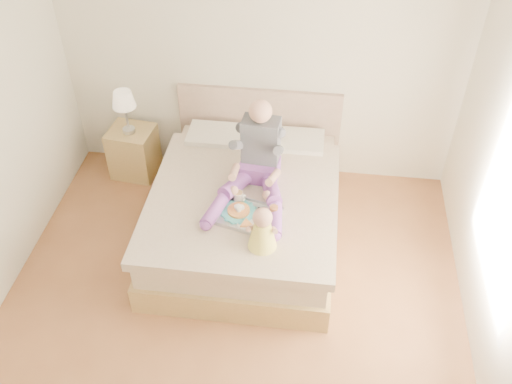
# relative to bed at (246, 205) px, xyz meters

# --- Properties ---
(room) EXTENTS (4.02, 4.22, 2.71)m
(room) POSITION_rel_bed_xyz_m (0.08, -1.08, 1.19)
(room) COLOR brown
(room) RESTS_ON ground
(bed) EXTENTS (1.70, 2.18, 1.00)m
(bed) POSITION_rel_bed_xyz_m (0.00, 0.00, 0.00)
(bed) COLOR #A1844B
(bed) RESTS_ON ground
(nightstand) EXTENTS (0.50, 0.46, 0.56)m
(nightstand) POSITION_rel_bed_xyz_m (-1.34, 0.73, -0.04)
(nightstand) COLOR #A1844B
(nightstand) RESTS_ON ground
(lamp) EXTENTS (0.24, 0.24, 0.48)m
(lamp) POSITION_rel_bed_xyz_m (-1.34, 0.71, 0.61)
(lamp) COLOR silver
(lamp) RESTS_ON nightstand
(adult) EXTENTS (0.70, 1.02, 0.83)m
(adult) POSITION_rel_bed_xyz_m (0.10, -0.02, 0.54)
(adult) COLOR #733990
(adult) RESTS_ON bed
(tray) EXTENTS (0.58, 0.50, 0.14)m
(tray) POSITION_rel_bed_xyz_m (0.09, -0.45, 0.33)
(tray) COLOR silver
(tray) RESTS_ON bed
(baby) EXTENTS (0.27, 0.35, 0.40)m
(baby) POSITION_rel_bed_xyz_m (0.24, -0.76, 0.45)
(baby) COLOR #FFEF50
(baby) RESTS_ON bed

